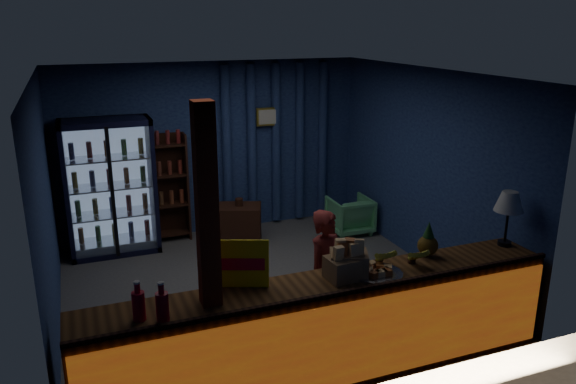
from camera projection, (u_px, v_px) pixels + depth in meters
name	position (u px, v px, depth m)	size (l,w,h in m)	color
ground	(260.00, 288.00, 6.92)	(4.60, 4.60, 0.00)	#515154
room_walls	(258.00, 165.00, 6.46)	(4.60, 4.60, 4.60)	navy
counter	(327.00, 330.00, 5.08)	(4.40, 0.57, 0.99)	brown
support_post	(209.00, 263.00, 4.48)	(0.16, 0.16, 2.60)	maroon
beverage_cooler	(110.00, 187.00, 7.81)	(1.20, 0.62, 1.90)	black
bottle_shelf	(170.00, 188.00, 8.28)	(0.50, 0.28, 1.60)	#3A1E12
curtain_folds	(276.00, 144.00, 8.79)	(1.74, 0.14, 2.50)	navy
framed_picture	(268.00, 117.00, 8.57)	(0.36, 0.04, 0.28)	gold
shopkeeper	(327.00, 275.00, 5.69)	(0.50, 0.33, 1.37)	maroon
green_chair	(350.00, 215.00, 8.65)	(0.60, 0.62, 0.56)	#62C47E
side_table	(240.00, 224.00, 8.28)	(0.74, 0.64, 0.68)	#3A1E12
yellow_sign	(239.00, 263.00, 4.82)	(0.52, 0.28, 0.41)	yellow
soda_bottles	(150.00, 305.00, 4.28)	(0.27, 0.18, 0.32)	red
snack_box_left	(349.00, 262.00, 5.05)	(0.41, 0.38, 0.35)	olive
snack_box_centre	(344.00, 266.00, 4.98)	(0.33, 0.29, 0.33)	olive
pastry_tray	(377.00, 272.00, 5.07)	(0.47, 0.47, 0.08)	silver
banana_bunches	(398.00, 256.00, 5.26)	(0.56, 0.32, 0.19)	yellow
table_lamp	(509.00, 204.00, 5.62)	(0.29, 0.29, 0.57)	black
pineapple	(428.00, 242.00, 5.44)	(0.20, 0.20, 0.35)	brown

